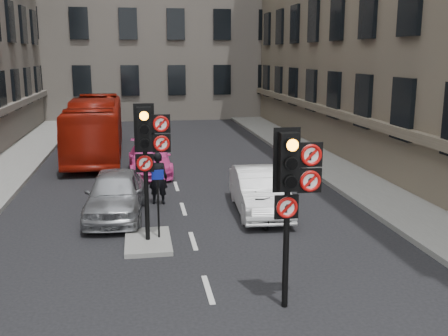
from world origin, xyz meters
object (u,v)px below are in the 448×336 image
object	(u,v)px
car_silver	(115,194)
info_sign	(158,194)
car_white	(260,191)
car_pink	(150,159)
motorcyclist	(158,178)
bus_red	(95,127)
motorcycle	(258,209)
signal_far	(148,143)
signal_near	(292,180)

from	to	relation	value
car_silver	info_sign	xyz separation A→B (m)	(1.21, -2.47, 0.60)
car_white	car_pink	bearing A→B (deg)	121.39
car_pink	info_sign	distance (m)	8.39
motorcyclist	info_sign	size ratio (longest dim) A/B	0.95
bus_red	motorcyclist	distance (m)	9.41
car_pink	motorcycle	distance (m)	8.00
car_white	motorcyclist	distance (m)	3.45
car_white	motorcyclist	world-z (taller)	motorcyclist
signal_far	motorcycle	distance (m)	3.97
car_silver	motorcyclist	distance (m)	1.80
motorcyclist	signal_near	bearing A→B (deg)	116.77
info_sign	signal_far	bearing A→B (deg)	-158.41
car_silver	car_white	xyz separation A→B (m)	(4.47, -0.27, -0.02)
bus_red	motorcyclist	xyz separation A→B (m)	(2.64, -9.02, -0.53)
signal_near	car_pink	world-z (taller)	signal_near
signal_far	bus_red	distance (m)	13.05
car_silver	motorcycle	bearing A→B (deg)	-17.34
signal_far	car_pink	distance (m)	8.72
signal_near	info_sign	distance (m)	4.92
signal_near	info_sign	world-z (taller)	signal_near
car_pink	bus_red	size ratio (longest dim) A/B	0.41
signal_far	motorcyclist	xyz separation A→B (m)	(0.35, 3.77, -1.82)
signal_far	car_white	distance (m)	4.63
signal_far	car_silver	world-z (taller)	signal_far
car_white	info_sign	distance (m)	3.98
car_silver	motorcyclist	world-z (taller)	motorcyclist
signal_far	info_sign	xyz separation A→B (m)	(0.21, 0.11, -1.39)
signal_near	motorcyclist	bearing A→B (deg)	106.15
signal_near	signal_far	distance (m)	4.77
bus_red	motorcycle	size ratio (longest dim) A/B	6.27
car_pink	motorcyclist	distance (m)	4.71
signal_near	signal_far	size ratio (longest dim) A/B	1.00
motorcycle	bus_red	bearing A→B (deg)	105.84
car_silver	motorcycle	world-z (taller)	car_silver
car_silver	info_sign	bearing A→B (deg)	-60.58
signal_near	car_silver	size ratio (longest dim) A/B	0.85
car_white	info_sign	bearing A→B (deg)	-142.71
signal_near	car_white	distance (m)	6.64
motorcyclist	car_pink	bearing A→B (deg)	-77.48
car_white	motorcyclist	size ratio (longest dim) A/B	2.38
car_silver	bus_red	distance (m)	10.31
car_white	car_pink	xyz separation A→B (m)	(-3.28, 6.16, -0.08)
motorcycle	motorcyclist	bearing A→B (deg)	126.44
car_white	bus_red	xyz separation A→B (m)	(-5.76, 10.48, 0.72)
signal_far	car_pink	size ratio (longest dim) A/B	0.85
car_pink	info_sign	xyz separation A→B (m)	(0.02, -8.36, 0.71)
car_white	motorcyclist	bearing A→B (deg)	158.28
car_white	info_sign	world-z (taller)	info_sign
signal_near	motorcyclist	world-z (taller)	signal_near
bus_red	car_silver	bearing A→B (deg)	-83.73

